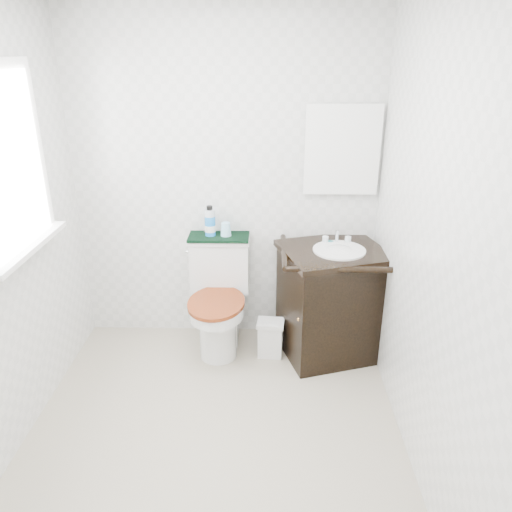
{
  "coord_description": "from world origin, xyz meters",
  "views": [
    {
      "loc": [
        0.3,
        -2.29,
        2.1
      ],
      "look_at": [
        0.23,
        0.75,
        0.83
      ],
      "focal_mm": 35.0,
      "sensor_mm": 36.0,
      "label": 1
    }
  ],
  "objects_px": {
    "vanity": "(331,299)",
    "mouthwash_bottle": "(210,222)",
    "toilet": "(219,303)",
    "trash_bin": "(270,338)",
    "cup": "(226,229)"
  },
  "relations": [
    {
      "from": "mouthwash_bottle",
      "to": "cup",
      "type": "bearing_deg",
      "value": -3.22
    },
    {
      "from": "cup",
      "to": "toilet",
      "type": "bearing_deg",
      "value": -112.27
    },
    {
      "from": "toilet",
      "to": "cup",
      "type": "distance_m",
      "value": 0.55
    },
    {
      "from": "toilet",
      "to": "trash_bin",
      "type": "relative_size",
      "value": 2.96
    },
    {
      "from": "trash_bin",
      "to": "cup",
      "type": "bearing_deg",
      "value": 142.26
    },
    {
      "from": "trash_bin",
      "to": "mouthwash_bottle",
      "type": "relative_size",
      "value": 1.26
    },
    {
      "from": "toilet",
      "to": "mouthwash_bottle",
      "type": "relative_size",
      "value": 3.74
    },
    {
      "from": "vanity",
      "to": "cup",
      "type": "height_order",
      "value": "cup"
    },
    {
      "from": "trash_bin",
      "to": "mouthwash_bottle",
      "type": "distance_m",
      "value": 0.95
    },
    {
      "from": "toilet",
      "to": "mouthwash_bottle",
      "type": "xyz_separation_m",
      "value": [
        -0.06,
        0.14,
        0.58
      ]
    },
    {
      "from": "trash_bin",
      "to": "cup",
      "type": "xyz_separation_m",
      "value": [
        -0.33,
        0.25,
        0.75
      ]
    },
    {
      "from": "vanity",
      "to": "mouthwash_bottle",
      "type": "bearing_deg",
      "value": 167.26
    },
    {
      "from": "toilet",
      "to": "cup",
      "type": "xyz_separation_m",
      "value": [
        0.05,
        0.13,
        0.53
      ]
    },
    {
      "from": "trash_bin",
      "to": "mouthwash_bottle",
      "type": "bearing_deg",
      "value": 149.49
    },
    {
      "from": "mouthwash_bottle",
      "to": "vanity",
      "type": "bearing_deg",
      "value": -12.74
    }
  ]
}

